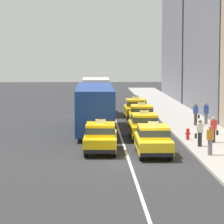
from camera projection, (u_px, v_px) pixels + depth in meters
name	position (u px, v px, depth m)	size (l,w,h in m)	color
ground_plane	(129.00, 162.00, 30.32)	(160.00, 160.00, 0.00)	#2B2B2D
lane_stripe_left_right	(115.00, 118.00, 50.20)	(0.14, 80.00, 0.01)	silver
sidewalk_curb	(190.00, 124.00, 45.41)	(4.00, 90.00, 0.15)	#9E9993
taxi_left_nearest	(101.00, 137.00, 33.06)	(1.99, 4.63, 1.96)	black
bus_left_second	(95.00, 106.00, 41.57)	(2.54, 11.21, 3.22)	black
box_truck_left_third	(96.00, 95.00, 52.98)	(2.31, 6.97, 3.27)	black
taxi_right_nearest	(153.00, 140.00, 32.08)	(1.86, 4.58, 1.96)	black
taxi_right_second	(144.00, 126.00, 38.10)	(1.83, 4.57, 1.96)	black
taxi_right_third	(142.00, 116.00, 44.16)	(2.00, 4.63, 1.96)	black
taxi_right_fourth	(136.00, 108.00, 49.85)	(1.83, 4.56, 1.96)	black
pedestrian_near_crosswalk	(214.00, 130.00, 35.73)	(0.47, 0.24, 1.59)	#23232D
pedestrian_mid_block	(196.00, 114.00, 44.06)	(0.47, 0.24, 1.66)	#473828
pedestrian_by_storefront	(210.00, 140.00, 31.37)	(0.36, 0.24, 1.58)	slate
pedestrian_trailing	(200.00, 133.00, 34.25)	(0.47, 0.24, 1.57)	#23232D
pedestrian_far_corner	(206.00, 113.00, 44.82)	(0.36, 0.24, 1.66)	slate
fire_hydrant	(188.00, 133.00, 36.90)	(0.36, 0.22, 0.73)	red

